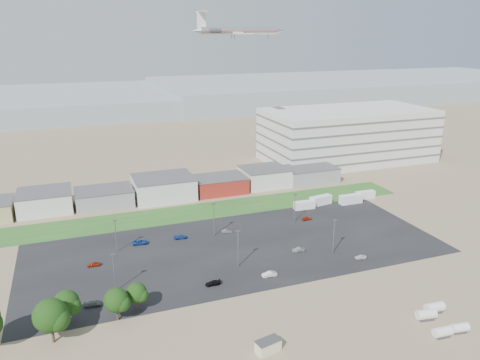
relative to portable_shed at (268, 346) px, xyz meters
name	(u,v)px	position (x,y,z in m)	size (l,w,h in m)	color
ground	(245,284)	(5.13, 26.02, -1.29)	(700.00, 700.00, 0.00)	#816B52
parking_lot	(237,248)	(10.13, 46.02, -1.28)	(120.00, 50.00, 0.01)	black
grass_strip	(192,212)	(5.13, 78.02, -1.28)	(160.00, 16.00, 0.02)	#2A5620
hills_backdrop	(159,99)	(45.13, 341.02, 3.21)	(700.00, 200.00, 9.00)	gray
building_row	(134,191)	(-11.87, 97.02, 2.71)	(170.00, 20.00, 8.00)	silver
parking_garage	(347,135)	(95.13, 121.02, 11.21)	(80.00, 40.00, 25.00)	silver
portable_shed	(268,346)	(0.00, 0.00, 0.00)	(5.10, 2.65, 2.57)	beige
storage_tank_nw	(426,314)	(36.82, -2.17, -0.01)	(4.25, 2.13, 2.55)	silver
storage_tank_ne	(434,307)	(40.46, -0.66, 0.02)	(4.34, 2.17, 2.60)	silver
storage_tank_sw	(442,332)	(35.66, -8.29, -0.09)	(3.98, 1.99, 2.39)	silver
storage_tank_se	(460,328)	(40.16, -8.36, -0.17)	(3.72, 1.86, 2.23)	silver
box_trailer_a	(304,205)	(43.71, 67.47, 0.14)	(7.58, 2.37, 2.84)	silver
box_trailer_b	(321,200)	(51.37, 69.36, 0.34)	(8.65, 2.70, 3.24)	silver
box_trailer_c	(351,199)	(62.44, 66.62, 0.34)	(8.67, 2.71, 3.25)	silver
box_trailer_d	(365,195)	(70.59, 69.27, 0.14)	(7.60, 2.37, 2.85)	silver
tree_left	(51,319)	(-39.73, 17.88, 4.22)	(7.33, 7.33, 11.00)	black
tree_mid	(67,305)	(-36.76, 23.62, 3.15)	(5.92, 5.92, 8.88)	black
tree_right	(116,303)	(-26.63, 21.25, 3.04)	(5.76, 5.76, 8.64)	black
tree_near	(137,295)	(-21.95, 23.84, 2.48)	(5.03, 5.03, 7.54)	black
lightpole_front_l	(114,273)	(-25.68, 33.76, 3.65)	(1.16, 0.48, 9.86)	slate
lightpole_front_m	(238,249)	(6.53, 35.03, 3.96)	(1.23, 0.51, 10.48)	slate
lightpole_front_r	(334,237)	(34.64, 33.11, 3.86)	(1.21, 0.50, 10.29)	slate
lightpole_back_l	(116,236)	(-22.90, 55.84, 3.56)	(1.14, 0.47, 9.69)	slate
lightpole_back_m	(214,220)	(6.46, 56.28, 4.10)	(1.27, 0.53, 10.78)	slate
lightpole_back_r	(295,208)	(34.84, 57.80, 3.56)	(1.14, 0.47, 9.68)	slate
airliner	(239,31)	(37.98, 118.83, 59.65)	(40.18, 27.40, 11.87)	silver
parked_car_1	(299,249)	(26.07, 37.54, -0.66)	(1.32, 3.79, 1.25)	#595B5E
parked_car_2	(360,257)	(40.15, 27.52, -0.74)	(1.29, 3.22, 1.10)	silver
parked_car_3	(213,283)	(-2.66, 28.15, -0.72)	(1.58, 3.89, 1.13)	black
parked_car_5	(94,264)	(-29.86, 48.81, -0.70)	(1.38, 3.42, 1.16)	maroon
parked_car_6	(180,237)	(-3.78, 58.00, -0.69)	(1.68, 4.14, 1.20)	navy
parked_car_8	(307,218)	(39.61, 57.94, -0.67)	(1.45, 3.61, 1.23)	maroon
parked_car_9	(140,242)	(-15.92, 58.35, -0.63)	(2.16, 4.68, 1.30)	navy
parked_car_10	(93,304)	(-31.38, 28.76, -0.71)	(1.61, 3.97, 1.15)	#595B5E
parked_car_11	(227,231)	(10.97, 57.22, -0.74)	(1.16, 3.31, 1.09)	#595B5E
parked_car_13	(269,274)	(12.31, 27.22, -0.63)	(1.38, 3.97, 1.31)	silver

